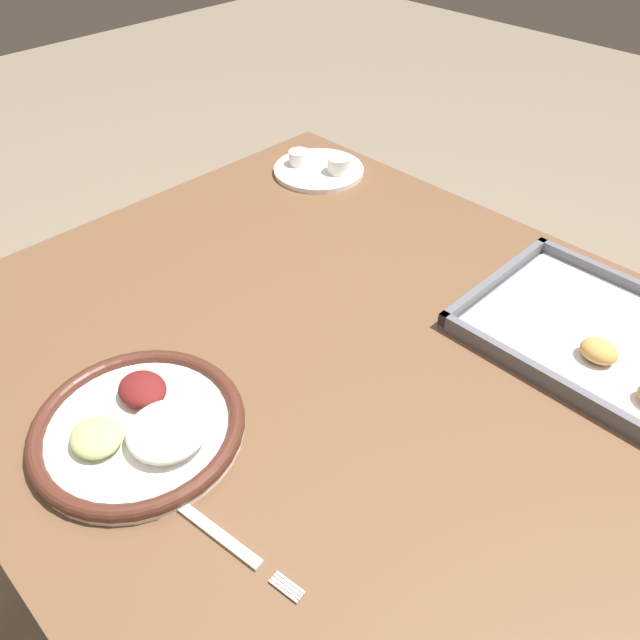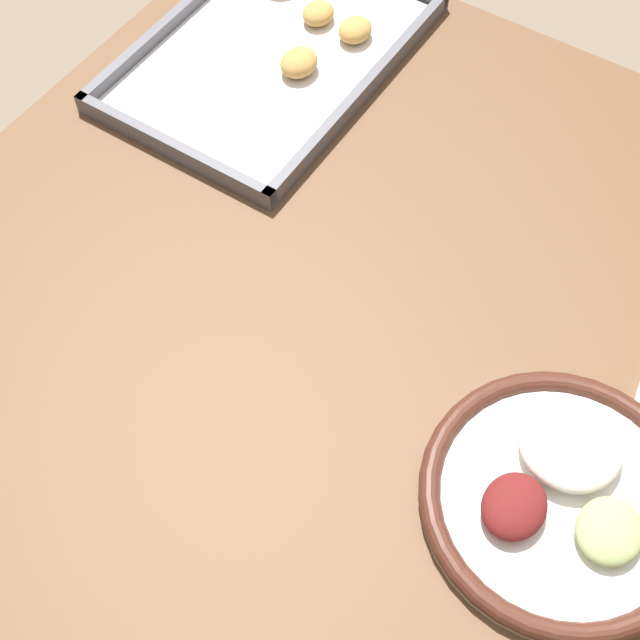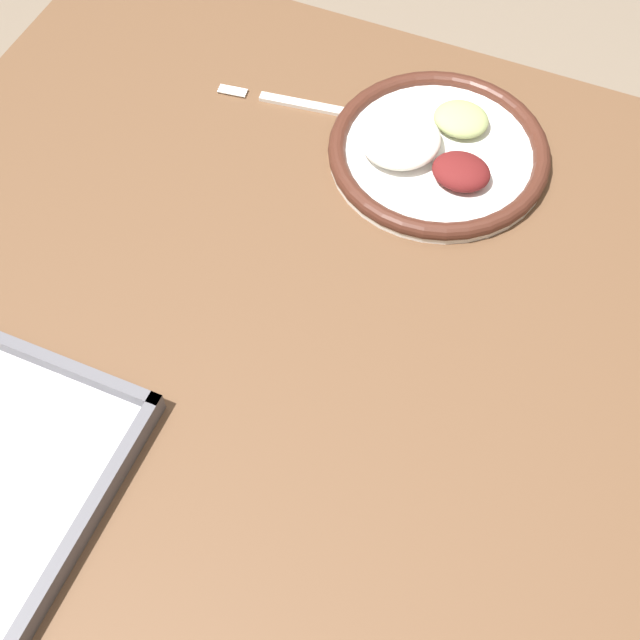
# 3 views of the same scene
# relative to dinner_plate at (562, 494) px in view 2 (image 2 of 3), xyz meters

# --- Properties ---
(ground_plane) EXTENTS (8.00, 8.00, 0.00)m
(ground_plane) POSITION_rel_dinner_plate_xyz_m (0.04, 0.27, -0.77)
(ground_plane) COLOR #7A6B59
(dining_table) EXTENTS (1.03, 0.92, 0.75)m
(dining_table) POSITION_rel_dinner_plate_xyz_m (0.04, 0.27, -0.13)
(dining_table) COLOR brown
(dining_table) RESTS_ON ground_plane
(dinner_plate) EXTENTS (0.25, 0.25, 0.04)m
(dinner_plate) POSITION_rel_dinner_plate_xyz_m (0.00, 0.00, 0.00)
(dinner_plate) COLOR white
(dinner_plate) RESTS_ON dining_table
(baking_tray) EXTENTS (0.40, 0.28, 0.04)m
(baking_tray) POSITION_rel_dinner_plate_xyz_m (0.35, 0.54, -0.00)
(baking_tray) COLOR #595960
(baking_tray) RESTS_ON dining_table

